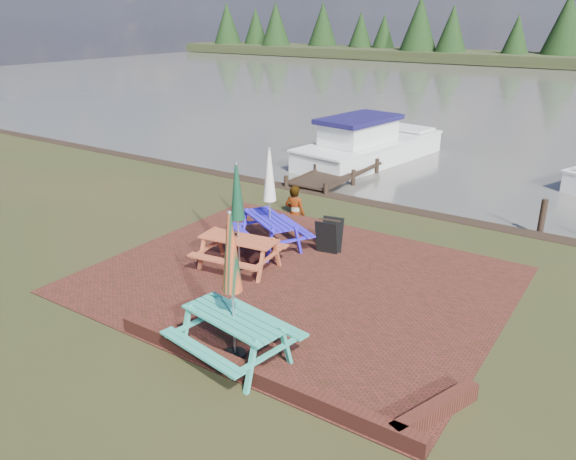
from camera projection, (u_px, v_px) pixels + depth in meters
The scene contains 11 objects.
ground at pixel (271, 297), 12.07m from camera, with size 120.00×120.00×0.00m, color black.
paving at pixel (296, 280), 12.84m from camera, with size 9.00×7.50×0.02m, color #3A1C12.
brick_wall at pixel (292, 383), 9.03m from camera, with size 6.21×1.79×0.30m.
water at pixel (565, 97), 40.75m from camera, with size 120.00×60.00×0.02m, color #434039.
picnic_table_teal at pixel (233, 310), 9.60m from camera, with size 2.23×2.05×2.73m.
picnic_table_red at pixel (238, 233), 13.12m from camera, with size 2.04×1.87×2.56m.
picnic_table_blue at pixel (270, 214), 14.33m from camera, with size 2.46×2.38×2.61m.
chalkboard at pixel (329, 236), 14.14m from camera, with size 0.59×0.62×0.90m.
jetty at pixel (362, 162), 22.58m from camera, with size 1.76×9.08×1.00m.
boat_jetty at pixel (368, 147), 23.53m from camera, with size 3.75×7.87×2.19m.
person at pixel (295, 186), 16.69m from camera, with size 0.66×0.43×1.81m, color gray.
Camera 1 is at (6.27, -8.71, 5.72)m, focal length 35.00 mm.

